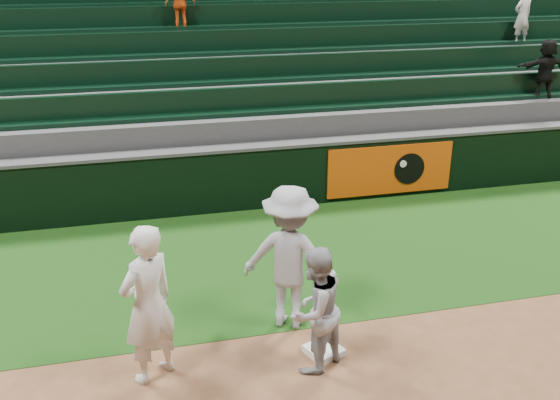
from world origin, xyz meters
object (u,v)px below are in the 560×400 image
(first_base, at_px, (324,350))
(first_baseman, at_px, (148,305))
(base_coach, at_px, (290,258))
(baserunner, at_px, (315,310))

(first_base, relative_size, first_baseman, 0.20)
(first_baseman, bearing_deg, base_coach, 164.84)
(baserunner, height_order, base_coach, base_coach)
(first_baseman, bearing_deg, first_base, 142.12)
(first_base, distance_m, baserunner, 0.80)
(baserunner, bearing_deg, first_base, -168.29)
(baserunner, bearing_deg, base_coach, -122.02)
(baserunner, bearing_deg, first_baseman, -42.88)
(first_baseman, height_order, baserunner, first_baseman)
(base_coach, bearing_deg, first_base, 134.21)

